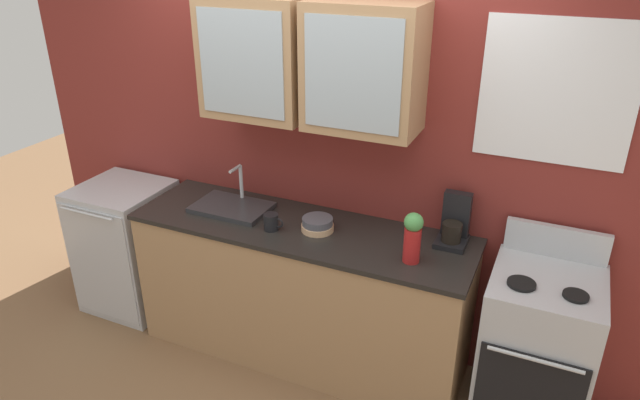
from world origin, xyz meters
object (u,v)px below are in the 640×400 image
object	(u,v)px
stove_range	(535,352)
dishwasher	(128,247)
bowl_stack	(317,225)
vase	(413,236)
cup_near_sink	(271,222)
sink_faucet	(232,206)
coffee_maker	(454,225)

from	to	relation	value
stove_range	dishwasher	xyz separation A→B (m)	(-2.81, -0.00, -0.01)
stove_range	bowl_stack	size ratio (longest dim) A/B	5.79
vase	bowl_stack	bearing A→B (deg)	170.06
vase	stove_range	bearing A→B (deg)	8.99
dishwasher	bowl_stack	bearing A→B (deg)	-0.02
stove_range	cup_near_sink	distance (m)	1.63
stove_range	vase	world-z (taller)	vase
bowl_stack	cup_near_sink	xyz separation A→B (m)	(-0.25, -0.10, 0.01)
bowl_stack	cup_near_sink	bearing A→B (deg)	-158.45
sink_faucet	cup_near_sink	bearing A→B (deg)	-20.56
sink_faucet	cup_near_sink	xyz separation A→B (m)	(0.36, -0.14, 0.03)
stove_range	coffee_maker	bearing A→B (deg)	160.20
stove_range	dishwasher	world-z (taller)	stove_range
stove_range	sink_faucet	world-z (taller)	sink_faucet
stove_range	sink_faucet	xyz separation A→B (m)	(-1.91, 0.03, 0.48)
stove_range	bowl_stack	world-z (taller)	stove_range
stove_range	coffee_maker	size ratio (longest dim) A/B	3.86
bowl_stack	vase	size ratio (longest dim) A/B	0.67
sink_faucet	dishwasher	size ratio (longest dim) A/B	0.51
bowl_stack	dishwasher	xyz separation A→B (m)	(-1.51, 0.00, -0.51)
coffee_maker	sink_faucet	bearing A→B (deg)	-173.22
stove_range	sink_faucet	size ratio (longest dim) A/B	2.34
sink_faucet	bowl_stack	size ratio (longest dim) A/B	2.48
sink_faucet	vase	bearing A→B (deg)	-6.65
bowl_stack	cup_near_sink	distance (m)	0.27
stove_range	coffee_maker	distance (m)	0.81
vase	coffee_maker	world-z (taller)	coffee_maker
vase	dishwasher	world-z (taller)	vase
cup_near_sink	vase	bearing A→B (deg)	-0.41
dishwasher	vase	bearing A→B (deg)	-2.87
stove_range	bowl_stack	bearing A→B (deg)	-179.80
bowl_stack	dishwasher	bearing A→B (deg)	179.98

